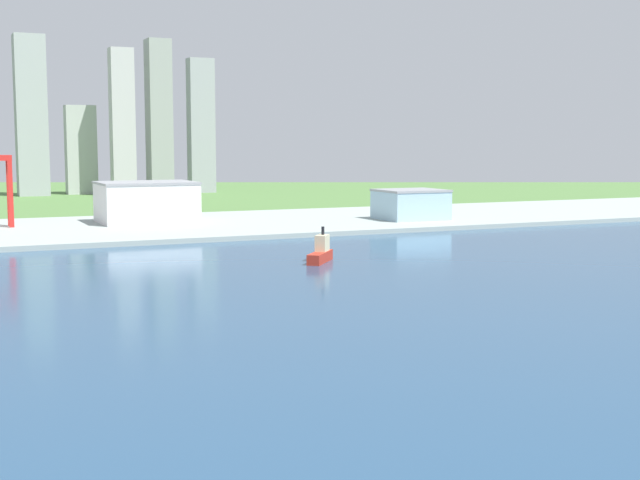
% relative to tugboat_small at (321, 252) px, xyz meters
% --- Properties ---
extents(ground_plane, '(2400.00, 2400.00, 0.00)m').
position_rel_tugboat_small_xyz_m(ground_plane, '(-32.54, -40.78, -3.75)').
color(ground_plane, '#4C743A').
extents(water_bay, '(840.00, 360.00, 0.15)m').
position_rel_tugboat_small_xyz_m(water_bay, '(-32.54, -100.78, -3.68)').
color(water_bay, navy).
rests_on(water_bay, ground).
extents(industrial_pier, '(840.00, 140.00, 2.50)m').
position_rel_tugboat_small_xyz_m(industrial_pier, '(-32.54, 149.22, -2.50)').
color(industrial_pier, '#95A29B').
rests_on(industrial_pier, ground).
extents(tugboat_small, '(16.59, 18.66, 13.06)m').
position_rel_tugboat_small_xyz_m(tugboat_small, '(0.00, 0.00, 0.00)').
color(tugboat_small, '#B22D1E').
rests_on(tugboat_small, water_bay).
extents(warehouse_main, '(50.10, 39.56, 21.65)m').
position_rel_tugboat_small_xyz_m(warehouse_main, '(-26.46, 165.95, 9.60)').
color(warehouse_main, white).
rests_on(warehouse_main, industrial_pier).
extents(warehouse_annex, '(34.94, 31.46, 16.59)m').
position_rel_tugboat_small_xyz_m(warehouse_annex, '(111.25, 123.16, 7.06)').
color(warehouse_annex, '#99BCD1').
rests_on(warehouse_annex, industrial_pier).
extents(distant_skyline, '(291.22, 67.81, 135.33)m').
position_rel_tugboat_small_xyz_m(distant_skyline, '(-45.69, 473.55, 59.19)').
color(distant_skyline, '#949894').
rests_on(distant_skyline, ground).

